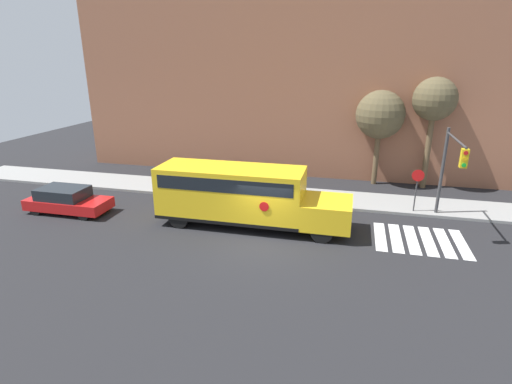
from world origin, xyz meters
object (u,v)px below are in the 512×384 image
(tree_near_sidewalk, at_px, (435,101))
(tree_far_sidewalk, at_px, (380,115))
(stop_sign, at_px, (417,185))
(traffic_light, at_px, (450,164))
(school_bus, at_px, (241,193))
(parked_car, at_px, (67,200))

(tree_near_sidewalk, xyz_separation_m, tree_far_sidewalk, (-3.04, 0.11, -0.98))
(stop_sign, height_order, traffic_light, traffic_light)
(school_bus, xyz_separation_m, tree_far_sidewalk, (6.67, 8.69, 2.84))
(parked_car, distance_m, tree_far_sidewalk, 19.09)
(school_bus, bearing_deg, tree_far_sidewalk, 52.50)
(stop_sign, relative_size, tree_far_sidewalk, 0.40)
(parked_car, relative_size, tree_far_sidewalk, 0.73)
(traffic_light, bearing_deg, tree_near_sidewalk, 89.82)
(school_bus, bearing_deg, parked_car, -176.53)
(parked_car, height_order, traffic_light, traffic_light)
(stop_sign, bearing_deg, tree_near_sidewalk, 76.88)
(parked_car, bearing_deg, stop_sign, 13.06)
(parked_car, bearing_deg, tree_near_sidewalk, 25.40)
(school_bus, height_order, tree_near_sidewalk, tree_near_sidewalk)
(school_bus, relative_size, tree_far_sidewalk, 1.55)
(traffic_light, height_order, tree_far_sidewalk, tree_far_sidewalk)
(parked_car, bearing_deg, traffic_light, 8.59)
(parked_car, distance_m, tree_near_sidewalk, 21.89)
(school_bus, distance_m, traffic_light, 10.07)
(stop_sign, bearing_deg, parked_car, -166.94)
(parked_car, xyz_separation_m, traffic_light, (19.27, 2.91, 2.47))
(school_bus, bearing_deg, stop_sign, 22.98)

